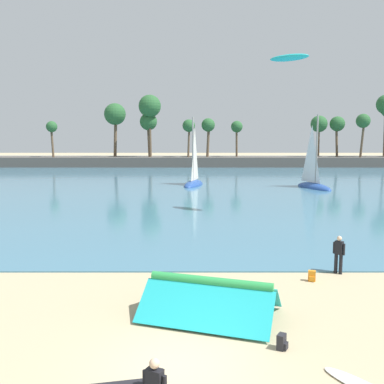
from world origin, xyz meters
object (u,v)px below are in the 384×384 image
at_px(sailboat_toward_headland, 316,181).
at_px(kite_aloft_high_over_bay, 291,58).
at_px(folded_kite, 212,291).
at_px(sailboat_near_shore, 196,179).
at_px(backpack_near_kite, 314,276).
at_px(backpack_spare, 284,342).
at_px(person_at_waterline, 341,254).

relative_size(sailboat_toward_headland, kite_aloft_high_over_bay, 2.86).
bearing_deg(kite_aloft_high_over_bay, folded_kite, -69.43).
xyz_separation_m(sailboat_near_shore, sailboat_toward_headland, (13.19, -2.67, 0.02)).
relative_size(folded_kite, sailboat_toward_headland, 0.58).
bearing_deg(backpack_near_kite, sailboat_near_shore, 97.92).
xyz_separation_m(backpack_near_kite, backpack_spare, (-2.40, -5.88, 0.00)).
distance_m(person_at_waterline, kite_aloft_high_over_bay, 17.46).
xyz_separation_m(folded_kite, backpack_near_kite, (4.32, 3.61, -0.68)).
bearing_deg(backpack_spare, backpack_near_kite, 67.81).
bearing_deg(person_at_waterline, backpack_spare, -118.92).
height_order(folded_kite, backpack_near_kite, folded_kite).
distance_m(folded_kite, kite_aloft_high_over_bay, 22.24).
distance_m(sailboat_near_shore, sailboat_toward_headland, 13.46).
relative_size(backpack_spare, sailboat_toward_headland, 0.05).
distance_m(person_at_waterline, sailboat_toward_headland, 31.15).
bearing_deg(backpack_spare, folded_kite, 130.28).
bearing_deg(sailboat_toward_headland, sailboat_near_shore, 168.54).
distance_m(folded_kite, person_at_waterline, 7.36).
height_order(person_at_waterline, backpack_near_kite, person_at_waterline).
bearing_deg(backpack_near_kite, person_at_waterline, 35.63).
distance_m(backpack_near_kite, backpack_spare, 6.35).
relative_size(folded_kite, sailboat_near_shore, 0.60).
relative_size(folded_kite, kite_aloft_high_over_bay, 1.66).
distance_m(folded_kite, backpack_near_kite, 5.67).
bearing_deg(kite_aloft_high_over_bay, backpack_near_kite, -58.22).
relative_size(backpack_spare, kite_aloft_high_over_bay, 0.15).
relative_size(folded_kite, backpack_near_kite, 11.37).
distance_m(backpack_spare, sailboat_toward_headland, 38.79).
xyz_separation_m(folded_kite, kite_aloft_high_over_bay, (6.29, 18.58, 10.48)).
height_order(backpack_spare, sailboat_toward_headland, sailboat_toward_headland).
relative_size(person_at_waterline, backpack_spare, 3.78).
distance_m(backpack_near_kite, sailboat_near_shore, 34.36).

